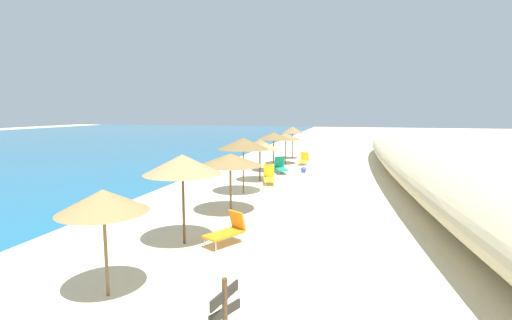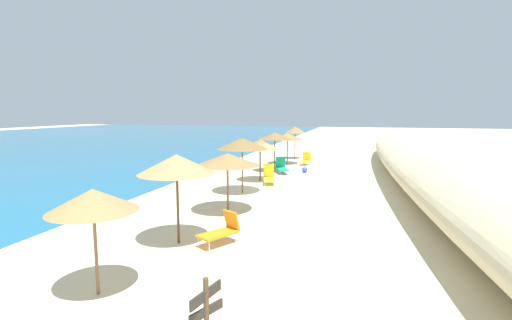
{
  "view_description": "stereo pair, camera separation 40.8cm",
  "coord_description": "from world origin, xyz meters",
  "px_view_note": "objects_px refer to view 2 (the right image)",
  "views": [
    {
      "loc": [
        -20.2,
        -3.61,
        4.22
      ],
      "look_at": [
        0.65,
        1.85,
        1.38
      ],
      "focal_mm": 26.26,
      "sensor_mm": 36.0,
      "label": 1
    },
    {
      "loc": [
        -20.09,
        -4.01,
        4.22
      ],
      "look_at": [
        0.65,
        1.85,
        1.38
      ],
      "focal_mm": 26.26,
      "sensor_mm": 36.0,
      "label": 2
    }
  ],
  "objects_px": {
    "wooden_signpost": "(206,315)",
    "beach_umbrella_4": "(260,144)",
    "beach_umbrella_2": "(227,160)",
    "beach_umbrella_6": "(287,137)",
    "beach_umbrella_7": "(295,130)",
    "lounge_chair_2": "(306,160)",
    "lounge_chair_3": "(269,177)",
    "beach_umbrella_0": "(93,200)",
    "beach_umbrella_1": "(177,164)",
    "lounge_chair_0": "(282,167)",
    "beach_umbrella_3": "(242,144)",
    "beach_ball": "(305,170)",
    "lounge_chair_1": "(222,230)",
    "beach_umbrella_5": "(275,136)"
  },
  "relations": [
    {
      "from": "beach_umbrella_6",
      "to": "lounge_chair_1",
      "type": "distance_m",
      "value": 18.51
    },
    {
      "from": "beach_umbrella_7",
      "to": "lounge_chair_1",
      "type": "relative_size",
      "value": 1.94
    },
    {
      "from": "beach_umbrella_2",
      "to": "beach_umbrella_6",
      "type": "relative_size",
      "value": 1.05
    },
    {
      "from": "wooden_signpost",
      "to": "beach_umbrella_4",
      "type": "bearing_deg",
      "value": 23.35
    },
    {
      "from": "beach_umbrella_6",
      "to": "lounge_chair_3",
      "type": "distance_m",
      "value": 8.52
    },
    {
      "from": "beach_umbrella_6",
      "to": "wooden_signpost",
      "type": "distance_m",
      "value": 24.18
    },
    {
      "from": "beach_umbrella_0",
      "to": "beach_umbrella_5",
      "type": "height_order",
      "value": "beach_umbrella_5"
    },
    {
      "from": "beach_umbrella_2",
      "to": "lounge_chair_1",
      "type": "relative_size",
      "value": 1.82
    },
    {
      "from": "beach_umbrella_4",
      "to": "beach_ball",
      "type": "xyz_separation_m",
      "value": [
        3.85,
        -2.13,
        -2.03
      ]
    },
    {
      "from": "lounge_chair_3",
      "to": "lounge_chair_0",
      "type": "bearing_deg",
      "value": -104.69
    },
    {
      "from": "beach_umbrella_1",
      "to": "lounge_chair_0",
      "type": "height_order",
      "value": "beach_umbrella_1"
    },
    {
      "from": "beach_umbrella_4",
      "to": "beach_umbrella_5",
      "type": "xyz_separation_m",
      "value": [
        3.64,
        -0.06,
        0.27
      ]
    },
    {
      "from": "beach_umbrella_3",
      "to": "wooden_signpost",
      "type": "bearing_deg",
      "value": -164.67
    },
    {
      "from": "beach_umbrella_6",
      "to": "lounge_chair_1",
      "type": "height_order",
      "value": "beach_umbrella_6"
    },
    {
      "from": "lounge_chair_2",
      "to": "beach_umbrella_5",
      "type": "bearing_deg",
      "value": 73.93
    },
    {
      "from": "beach_umbrella_3",
      "to": "lounge_chair_0",
      "type": "xyz_separation_m",
      "value": [
        6.62,
        -0.68,
        -2.12
      ]
    },
    {
      "from": "beach_umbrella_5",
      "to": "beach_ball",
      "type": "height_order",
      "value": "beach_umbrella_5"
    },
    {
      "from": "beach_umbrella_6",
      "to": "lounge_chair_3",
      "type": "bearing_deg",
      "value": -176.2
    },
    {
      "from": "wooden_signpost",
      "to": "lounge_chair_1",
      "type": "bearing_deg",
      "value": 29.79
    },
    {
      "from": "lounge_chair_1",
      "to": "beach_umbrella_5",
      "type": "bearing_deg",
      "value": -54.08
    },
    {
      "from": "beach_umbrella_0",
      "to": "beach_umbrella_5",
      "type": "distance_m",
      "value": 18.23
    },
    {
      "from": "beach_umbrella_1",
      "to": "beach_umbrella_2",
      "type": "bearing_deg",
      "value": -3.8
    },
    {
      "from": "beach_umbrella_2",
      "to": "lounge_chair_2",
      "type": "relative_size",
      "value": 1.88
    },
    {
      "from": "beach_umbrella_4",
      "to": "beach_ball",
      "type": "height_order",
      "value": "beach_umbrella_4"
    },
    {
      "from": "beach_umbrella_1",
      "to": "beach_umbrella_6",
      "type": "bearing_deg",
      "value": 0.31
    },
    {
      "from": "beach_umbrella_4",
      "to": "lounge_chair_3",
      "type": "distance_m",
      "value": 2.04
    },
    {
      "from": "lounge_chair_1",
      "to": "lounge_chair_3",
      "type": "distance_m",
      "value": 10.09
    },
    {
      "from": "lounge_chair_2",
      "to": "lounge_chair_3",
      "type": "height_order",
      "value": "lounge_chair_3"
    },
    {
      "from": "beach_umbrella_1",
      "to": "lounge_chair_3",
      "type": "relative_size",
      "value": 1.84
    },
    {
      "from": "beach_umbrella_3",
      "to": "beach_umbrella_7",
      "type": "bearing_deg",
      "value": -0.83
    },
    {
      "from": "beach_umbrella_4",
      "to": "beach_ball",
      "type": "distance_m",
      "value": 4.84
    },
    {
      "from": "beach_umbrella_3",
      "to": "wooden_signpost",
      "type": "height_order",
      "value": "beach_umbrella_3"
    },
    {
      "from": "beach_umbrella_4",
      "to": "beach_umbrella_7",
      "type": "xyz_separation_m",
      "value": [
        11.04,
        -0.2,
        0.34
      ]
    },
    {
      "from": "lounge_chair_0",
      "to": "beach_ball",
      "type": "distance_m",
      "value": 1.64
    },
    {
      "from": "beach_umbrella_0",
      "to": "lounge_chair_3",
      "type": "height_order",
      "value": "beach_umbrella_0"
    },
    {
      "from": "beach_umbrella_6",
      "to": "beach_umbrella_7",
      "type": "xyz_separation_m",
      "value": [
        3.38,
        -0.03,
        0.36
      ]
    },
    {
      "from": "lounge_chair_0",
      "to": "lounge_chair_1",
      "type": "distance_m",
      "value": 13.91
    },
    {
      "from": "beach_umbrella_0",
      "to": "beach_umbrella_6",
      "type": "relative_size",
      "value": 0.98
    },
    {
      "from": "beach_umbrella_2",
      "to": "beach_umbrella_7",
      "type": "bearing_deg",
      "value": 1.04
    },
    {
      "from": "beach_umbrella_6",
      "to": "lounge_chair_3",
      "type": "xyz_separation_m",
      "value": [
        -8.32,
        -0.55,
        -1.77
      ]
    },
    {
      "from": "beach_umbrella_1",
      "to": "lounge_chair_2",
      "type": "xyz_separation_m",
      "value": [
        18.73,
        -1.36,
        -2.16
      ]
    },
    {
      "from": "beach_umbrella_0",
      "to": "wooden_signpost",
      "type": "bearing_deg",
      "value": -115.85
    },
    {
      "from": "lounge_chair_2",
      "to": "beach_ball",
      "type": "bearing_deg",
      "value": 102.36
    },
    {
      "from": "beach_umbrella_2",
      "to": "beach_umbrella_3",
      "type": "xyz_separation_m",
      "value": [
        3.66,
        0.54,
        0.34
      ]
    },
    {
      "from": "beach_umbrella_1",
      "to": "beach_umbrella_7",
      "type": "distance_m",
      "value": 22.05
    },
    {
      "from": "beach_umbrella_2",
      "to": "wooden_signpost",
      "type": "bearing_deg",
      "value": -161.99
    },
    {
      "from": "beach_umbrella_5",
      "to": "beach_ball",
      "type": "relative_size",
      "value": 7.05
    },
    {
      "from": "beach_umbrella_5",
      "to": "lounge_chair_2",
      "type": "xyz_separation_m",
      "value": [
        4.08,
        -1.57,
        -2.1
      ]
    },
    {
      "from": "beach_umbrella_0",
      "to": "lounge_chair_3",
      "type": "distance_m",
      "value": 14.06
    },
    {
      "from": "beach_umbrella_1",
      "to": "beach_umbrella_4",
      "type": "bearing_deg",
      "value": 1.39
    }
  ]
}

